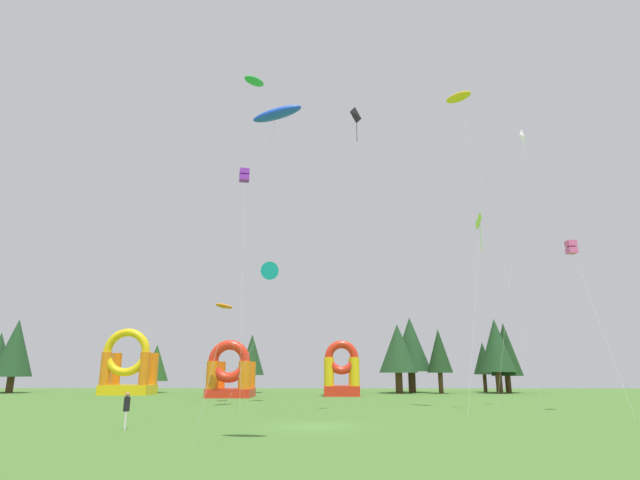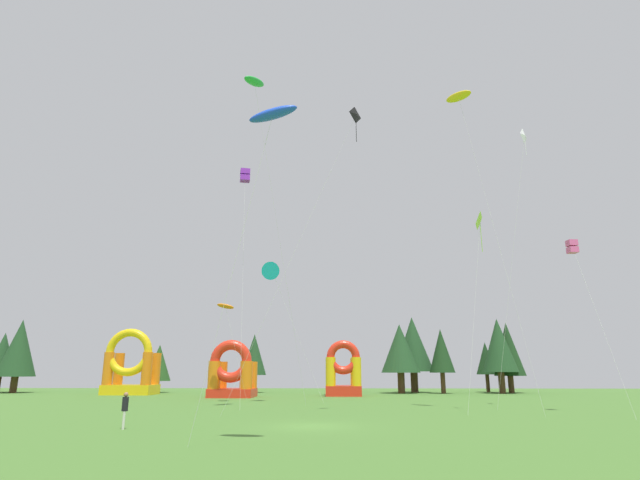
% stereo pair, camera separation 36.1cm
% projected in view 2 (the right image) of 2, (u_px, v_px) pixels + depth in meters
% --- Properties ---
extents(ground_plane, '(120.00, 120.00, 0.00)m').
position_uv_depth(ground_plane, '(313.00, 426.00, 26.30)').
color(ground_plane, '#47752D').
extents(kite_yellow_parafoil, '(4.14, 4.46, 24.98)m').
position_uv_depth(kite_yellow_parafoil, '(459.00, 97.00, 41.21)').
color(kite_yellow_parafoil, yellow).
rests_on(kite_yellow_parafoil, ground_plane).
extents(kite_white_diamond, '(4.81, 0.90, 22.80)m').
position_uv_depth(kite_white_diamond, '(525.00, 139.00, 43.15)').
color(kite_white_diamond, white).
rests_on(kite_white_diamond, ground_plane).
extents(kite_lime_diamond, '(2.96, 3.40, 14.46)m').
position_uv_depth(kite_lime_diamond, '(481.00, 223.00, 38.70)').
color(kite_lime_diamond, '#8CD826').
rests_on(kite_lime_diamond, ground_plane).
extents(kite_pink_box, '(0.71, 4.75, 12.16)m').
position_uv_depth(kite_pink_box, '(572.00, 247.00, 37.14)').
color(kite_pink_box, '#EA599E').
rests_on(kite_pink_box, ground_plane).
extents(kite_blue_parafoil, '(4.18, 1.34, 14.00)m').
position_uv_depth(kite_blue_parafoil, '(273.00, 114.00, 21.72)').
color(kite_blue_parafoil, blue).
rests_on(kite_blue_parafoil, ground_plane).
extents(kite_black_diamond, '(9.48, 0.98, 21.80)m').
position_uv_depth(kite_black_diamond, '(355.00, 118.00, 37.57)').
color(kite_black_diamond, black).
rests_on(kite_black_diamond, ground_plane).
extents(kite_purple_box, '(1.94, 6.18, 21.33)m').
position_uv_depth(kite_purple_box, '(245.00, 176.00, 47.80)').
color(kite_purple_box, purple).
rests_on(kite_purple_box, ground_plane).
extents(kite_orange_parafoil, '(3.55, 0.79, 9.92)m').
position_uv_depth(kite_orange_parafoil, '(225.00, 306.00, 53.36)').
color(kite_orange_parafoil, orange).
rests_on(kite_orange_parafoil, ground_plane).
extents(kite_cyan_delta, '(5.94, 1.99, 13.21)m').
position_uv_depth(kite_cyan_delta, '(272.00, 271.00, 48.78)').
color(kite_cyan_delta, '#19B7CC').
rests_on(kite_cyan_delta, ground_plane).
extents(kite_green_parafoil, '(5.09, 8.72, 26.69)m').
position_uv_depth(kite_green_parafoil, '(254.00, 82.00, 41.99)').
color(kite_green_parafoil, green).
rests_on(kite_green_parafoil, ground_plane).
extents(person_left_edge, '(0.40, 0.40, 1.77)m').
position_uv_depth(person_left_edge, '(125.00, 407.00, 25.13)').
color(person_left_edge, silver).
rests_on(person_left_edge, ground_plane).
extents(inflatable_orange_dome, '(4.08, 4.81, 6.26)m').
position_uv_depth(inflatable_orange_dome, '(343.00, 376.00, 58.97)').
color(inflatable_orange_dome, red).
rests_on(inflatable_orange_dome, ground_plane).
extents(inflatable_red_slide, '(5.92, 4.26, 7.85)m').
position_uv_depth(inflatable_red_slide, '(130.00, 370.00, 61.75)').
color(inflatable_red_slide, yellow).
rests_on(inflatable_red_slide, ground_plane).
extents(inflatable_blue_arch, '(4.82, 4.78, 6.12)m').
position_uv_depth(inflatable_blue_arch, '(232.00, 376.00, 55.65)').
color(inflatable_blue_arch, red).
rests_on(inflatable_blue_arch, ground_plane).
extents(tree_row_0, '(3.66, 3.66, 7.96)m').
position_uv_depth(tree_row_0, '(3.00, 353.00, 69.41)').
color(tree_row_0, '#4C331E').
rests_on(tree_row_0, ground_plane).
extents(tree_row_1, '(4.90, 4.90, 9.63)m').
position_uv_depth(tree_row_1, '(19.00, 348.00, 68.14)').
color(tree_row_1, '#4C331E').
rests_on(tree_row_1, ground_plane).
extents(tree_row_2, '(3.46, 3.46, 6.30)m').
position_uv_depth(tree_row_2, '(159.00, 363.00, 68.66)').
color(tree_row_2, '#4C331E').
rests_on(tree_row_2, ground_plane).
extents(tree_row_3, '(3.39, 3.39, 7.71)m').
position_uv_depth(tree_row_3, '(254.00, 355.00, 68.56)').
color(tree_row_3, '#4C331E').
rests_on(tree_row_3, ground_plane).
extents(tree_row_4, '(5.07, 5.07, 8.86)m').
position_uv_depth(tree_row_4, '(400.00, 349.00, 66.70)').
color(tree_row_4, '#4C331E').
rests_on(tree_row_4, ground_plane).
extents(tree_row_5, '(5.41, 5.41, 10.06)m').
position_uv_depth(tree_row_5, '(413.00, 344.00, 69.44)').
color(tree_row_5, '#4C331E').
rests_on(tree_row_5, ground_plane).
extents(tree_row_6, '(3.29, 3.29, 8.19)m').
position_uv_depth(tree_row_6, '(441.00, 351.00, 66.08)').
color(tree_row_6, '#4C331E').
rests_on(tree_row_6, ground_plane).
extents(tree_row_7, '(2.77, 2.77, 6.68)m').
position_uv_depth(tree_row_7, '(486.00, 359.00, 69.75)').
color(tree_row_7, '#4C331E').
rests_on(tree_row_7, ground_plane).
extents(tree_row_8, '(4.57, 4.57, 9.57)m').
position_uv_depth(tree_row_8, '(499.00, 345.00, 66.34)').
color(tree_row_8, '#4C331E').
rests_on(tree_row_8, ground_plane).
extents(tree_row_9, '(4.11, 4.11, 9.19)m').
position_uv_depth(tree_row_9, '(508.00, 349.00, 68.01)').
color(tree_row_9, '#4C331E').
rests_on(tree_row_9, ground_plane).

